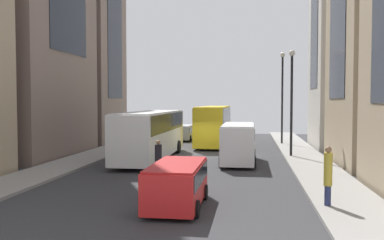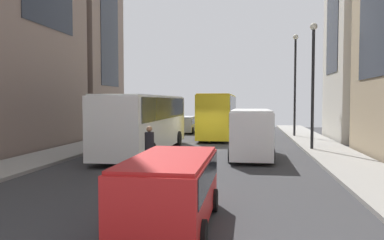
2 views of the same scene
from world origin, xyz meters
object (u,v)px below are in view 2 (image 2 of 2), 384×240
city_bus_white (146,119)px  car_silver_1 (185,123)px  pedestrian_crossing_mid (149,151)px  delivery_van_white (251,129)px  pedestrian_walking_far (162,117)px  car_red_0 (171,185)px  streetcar_yellow (219,112)px

city_bus_white → car_silver_1: 14.33m
car_silver_1 → pedestrian_crossing_mid: pedestrian_crossing_mid is taller
delivery_van_white → pedestrian_walking_far: bearing=115.1°
city_bus_white → delivery_van_white: size_ratio=1.89×
car_silver_1 → car_red_0: bearing=-81.1°
streetcar_yellow → pedestrian_crossing_mid: 18.78m
car_silver_1 → pedestrian_crossing_mid: 21.77m
pedestrian_walking_far → car_red_0: bearing=-167.4°
streetcar_yellow → pedestrian_crossing_mid: bearing=-93.8°
pedestrian_crossing_mid → pedestrian_walking_far: bearing=-107.6°
delivery_van_white → car_red_0: size_ratio=1.41×
streetcar_yellow → pedestrian_walking_far: (-7.07, 8.48, -0.89)m
delivery_van_white → car_silver_1: delivery_van_white is taller
streetcar_yellow → delivery_van_white: streetcar_yellow is taller
car_red_0 → city_bus_white: bearing=108.0°
streetcar_yellow → car_red_0: streetcar_yellow is taller
streetcar_yellow → car_silver_1: bearing=140.2°
delivery_van_white → pedestrian_crossing_mid: bearing=-121.9°
city_bus_white → pedestrian_crossing_mid: size_ratio=5.62×
streetcar_yellow → pedestrian_walking_far: streetcar_yellow is taller
car_red_0 → car_silver_1: bearing=98.9°
pedestrian_crossing_mid → pedestrian_walking_far: 27.81m
delivery_van_white → car_red_0: (-1.99, -11.66, -0.52)m
car_red_0 → car_silver_1: 27.30m
car_silver_1 → pedestrian_walking_far: 6.59m
delivery_van_white → pedestrian_walking_far: size_ratio=3.08×
city_bus_white → pedestrian_walking_far: (-3.64, 19.83, -0.77)m
pedestrian_crossing_mid → car_red_0: bearing=80.4°
streetcar_yellow → car_red_0: 24.07m
pedestrian_crossing_mid → city_bus_white: bearing=-103.3°
streetcar_yellow → delivery_van_white: 12.68m
delivery_van_white → streetcar_yellow: bearing=102.2°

